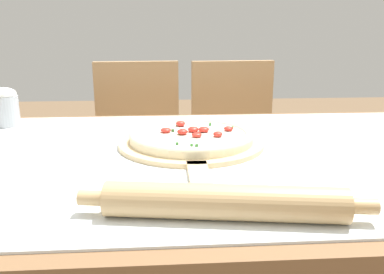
% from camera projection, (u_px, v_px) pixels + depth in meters
% --- Properties ---
extents(dining_table, '(1.49, 0.96, 0.74)m').
position_uv_depth(dining_table, '(207.00, 190.00, 1.04)').
color(dining_table, brown).
rests_on(dining_table, ground_plane).
extents(towel_cloth, '(1.41, 0.88, 0.00)m').
position_uv_depth(towel_cloth, '(207.00, 154.00, 1.02)').
color(towel_cloth, silver).
rests_on(towel_cloth, dining_table).
extents(pizza_peel, '(0.39, 0.56, 0.01)m').
position_uv_depth(pizza_peel, '(192.00, 145.00, 1.06)').
color(pizza_peel, '#D6B784').
rests_on(pizza_peel, towel_cloth).
extents(pizza, '(0.33, 0.33, 0.03)m').
position_uv_depth(pizza, '(191.00, 136.00, 1.08)').
color(pizza, beige).
rests_on(pizza, pizza_peel).
extents(rolling_pin, '(0.48, 0.12, 0.06)m').
position_uv_depth(rolling_pin, '(224.00, 202.00, 0.66)').
color(rolling_pin, tan).
rests_on(rolling_pin, towel_cloth).
extents(chair_left, '(0.42, 0.42, 0.90)m').
position_uv_depth(chair_left, '(139.00, 148.00, 1.83)').
color(chair_left, tan).
rests_on(chair_left, ground_plane).
extents(chair_right, '(0.43, 0.43, 0.90)m').
position_uv_depth(chair_right, '(236.00, 146.00, 1.86)').
color(chair_right, tan).
rests_on(chair_right, ground_plane).
extents(flour_cup, '(0.08, 0.08, 0.12)m').
position_uv_depth(flour_cup, '(5.00, 107.00, 1.28)').
color(flour_cup, '#B2B7BC').
rests_on(flour_cup, towel_cloth).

